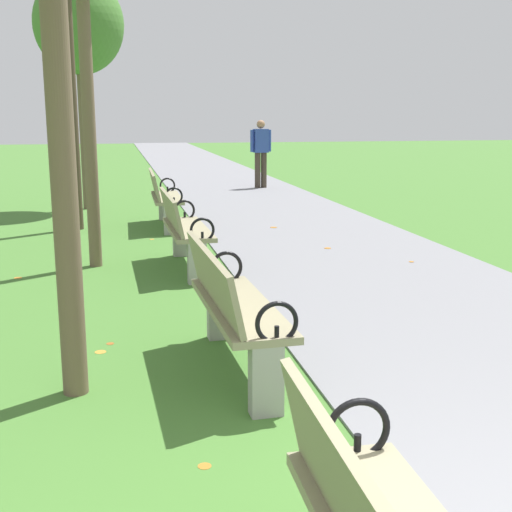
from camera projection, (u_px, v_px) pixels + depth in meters
paved_walkway at (213, 176)px, 19.64m from camera, size 3.14×44.00×0.02m
park_bench_2 at (232, 306)px, 4.76m from camera, size 0.53×1.62×0.90m
park_bench_3 at (183, 228)px, 7.94m from camera, size 0.50×1.61×0.90m
park_bench_4 at (164, 197)px, 10.88m from camera, size 0.50×1.61×0.90m
tree_5 at (79, 26)px, 12.37m from camera, size 1.64×1.64×4.30m
pedestrian_walking at (261, 150)px, 16.33m from camera, size 0.53×0.26×1.62m
scattered_leaves at (217, 272)px, 7.82m from camera, size 4.73×7.25×0.02m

